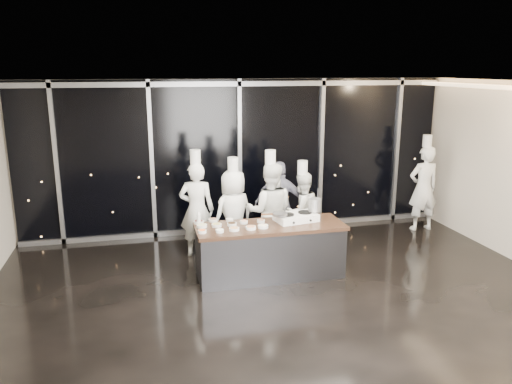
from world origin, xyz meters
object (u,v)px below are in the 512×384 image
(frying_pan, at_px, (279,214))
(chef_side, at_px, (423,187))
(chef_left, at_px, (234,213))
(chef_center, at_px, (270,211))
(guest, at_px, (280,204))
(chef_right, at_px, (302,211))
(stove, at_px, (296,217))
(chef_far_left, at_px, (197,209))
(stock_pot, at_px, (315,205))
(demo_counter, at_px, (270,250))

(frying_pan, xyz_separation_m, chef_side, (3.66, 1.62, -0.13))
(chef_left, distance_m, chef_center, 0.67)
(guest, bearing_deg, chef_right, 155.19)
(chef_center, bearing_deg, guest, -107.97)
(stove, height_order, chef_far_left, chef_far_left)
(stove, xyz_separation_m, guest, (0.08, 1.26, -0.12))
(chef_far_left, bearing_deg, chef_right, -171.22)
(frying_pan, height_order, chef_far_left, chef_far_left)
(stock_pot, bearing_deg, chef_left, 145.73)
(stock_pot, bearing_deg, chef_side, 26.59)
(chef_center, height_order, chef_right, chef_center)
(chef_center, bearing_deg, chef_right, -144.78)
(chef_far_left, bearing_deg, demo_counter, 143.86)
(stock_pot, distance_m, guest, 1.28)
(stock_pot, xyz_separation_m, guest, (-0.26, 1.22, -0.31))
(guest, distance_m, chef_right, 0.46)
(stove, relative_size, chef_center, 0.37)
(demo_counter, distance_m, chef_side, 4.20)
(chef_far_left, relative_size, chef_left, 1.07)
(chef_far_left, xyz_separation_m, chef_side, (4.89, 0.43, 0.03))
(chef_side, bearing_deg, frying_pan, 22.93)
(chef_left, xyz_separation_m, chef_right, (1.33, 0.08, -0.07))
(demo_counter, height_order, stock_pot, stock_pot)
(stove, bearing_deg, frying_pan, -177.17)
(chef_far_left, height_order, guest, chef_far_left)
(chef_far_left, distance_m, chef_side, 4.91)
(chef_right, bearing_deg, chef_side, 174.45)
(chef_left, height_order, chef_side, chef_side)
(chef_left, height_order, chef_center, chef_center)
(guest, height_order, chef_side, chef_side)
(stove, height_order, guest, guest)
(frying_pan, relative_size, chef_center, 0.23)
(chef_side, bearing_deg, stock_pot, 25.62)
(chef_center, bearing_deg, chef_side, -152.77)
(frying_pan, xyz_separation_m, chef_left, (-0.59, 0.97, -0.23))
(stock_pot, relative_size, guest, 0.13)
(stove, xyz_separation_m, chef_side, (3.34, 1.55, -0.03))
(stock_pot, bearing_deg, chef_center, 132.90)
(chef_far_left, bearing_deg, guest, -161.85)
(stock_pot, height_order, chef_far_left, chef_far_left)
(stock_pot, distance_m, chef_left, 1.54)
(chef_right, bearing_deg, frying_pan, 37.93)
(chef_center, bearing_deg, chef_far_left, -4.18)
(demo_counter, bearing_deg, stove, 13.49)
(demo_counter, height_order, chef_far_left, chef_far_left)
(stove, height_order, chef_center, chef_center)
(frying_pan, relative_size, chef_left, 0.25)
(guest, bearing_deg, chef_side, -159.18)
(frying_pan, relative_size, chef_far_left, 0.23)
(demo_counter, bearing_deg, chef_right, 50.15)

